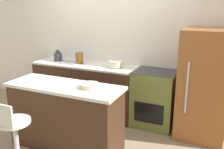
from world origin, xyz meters
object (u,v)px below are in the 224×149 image
at_px(oven_range, 154,98).
at_px(mixing_bowl, 116,64).
at_px(stool_chair, 14,135).
at_px(kettle, 58,56).
at_px(refrigerator, 204,85).

bearing_deg(oven_range, mixing_bowl, -179.82).
distance_m(oven_range, stool_chair, 2.19).
bearing_deg(oven_range, kettle, -179.93).
bearing_deg(mixing_bowl, stool_chair, -105.59).
height_order(stool_chair, kettle, kettle).
distance_m(oven_range, refrigerator, 0.82).
distance_m(kettle, mixing_bowl, 1.18).
bearing_deg(stool_chair, refrigerator, 42.54).
relative_size(oven_range, stool_chair, 1.02).
relative_size(oven_range, kettle, 4.27).
bearing_deg(kettle, oven_range, 0.07).
height_order(refrigerator, stool_chair, refrigerator).
bearing_deg(kettle, stool_chair, -70.01).
bearing_deg(refrigerator, oven_range, 176.00).
distance_m(oven_range, kettle, 1.94).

